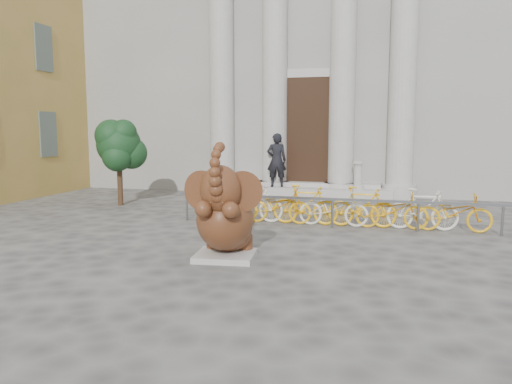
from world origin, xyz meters
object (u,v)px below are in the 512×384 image
(bike_rack, at_px, (333,206))
(pedestrian, at_px, (277,160))
(elephant_statue, at_px, (225,217))
(tree, at_px, (119,146))

(bike_rack, bearing_deg, pedestrian, 117.58)
(elephant_statue, bearing_deg, pedestrian, 89.85)
(tree, bearing_deg, elephant_statue, -45.73)
(pedestrian, bearing_deg, tree, 22.68)
(elephant_statue, height_order, tree, tree)
(tree, relative_size, pedestrian, 1.43)
(bike_rack, bearing_deg, elephant_statue, -113.10)
(pedestrian, bearing_deg, elephant_statue, 82.31)
(tree, height_order, pedestrian, tree)
(bike_rack, relative_size, pedestrian, 4.25)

